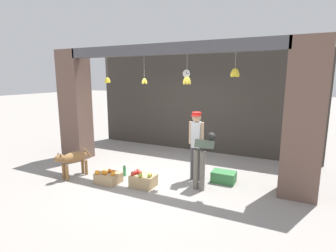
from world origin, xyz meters
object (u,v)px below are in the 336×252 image
at_px(produce_box_green, 224,177).
at_px(fruit_crate_apples, 143,180).
at_px(worker_stooping, 204,153).
at_px(wall_clock, 187,74).
at_px(shopkeeper, 196,141).
at_px(fruit_crate_oranges, 108,177).
at_px(dog, 73,159).
at_px(water_bottle, 125,171).

bearing_deg(produce_box_green, fruit_crate_apples, -147.09).
height_order(worker_stooping, wall_clock, wall_clock).
relative_size(shopkeeper, wall_clock, 5.94).
relative_size(worker_stooping, wall_clock, 4.16).
bearing_deg(fruit_crate_oranges, wall_clock, 81.24).
bearing_deg(dog, fruit_crate_oranges, 110.14).
bearing_deg(fruit_crate_oranges, fruit_crate_apples, 12.80).
xyz_separation_m(fruit_crate_apples, wall_clock, (-0.29, 3.13, 2.28)).
xyz_separation_m(produce_box_green, water_bottle, (-2.22, -0.65, -0.01)).
xyz_separation_m(dog, fruit_crate_apples, (1.74, 0.27, -0.31)).
bearing_deg(water_bottle, worker_stooping, 8.63).
bearing_deg(fruit_crate_apples, shopkeeper, 43.60).
height_order(dog, wall_clock, wall_clock).
xyz_separation_m(water_bottle, wall_clock, (0.43, 2.81, 2.30)).
xyz_separation_m(dog, wall_clock, (1.45, 3.40, 1.97)).
xyz_separation_m(worker_stooping, water_bottle, (-1.86, -0.28, -0.61)).
xyz_separation_m(fruit_crate_oranges, water_bottle, (0.09, 0.50, -0.01)).
bearing_deg(dog, wall_clock, 171.67).
bearing_deg(dog, worker_stooping, 121.58).
distance_m(shopkeeper, wall_clock, 2.98).
bearing_deg(dog, fruit_crate_apples, 113.57).
relative_size(shopkeeper, fruit_crate_oranges, 3.05).
relative_size(dog, fruit_crate_oranges, 1.80).
relative_size(fruit_crate_oranges, produce_box_green, 0.99).
bearing_deg(produce_box_green, fruit_crate_oranges, -153.35).
relative_size(dog, produce_box_green, 1.80).
height_order(fruit_crate_oranges, water_bottle, fruit_crate_oranges).
relative_size(shopkeeper, worker_stooping, 1.43).
bearing_deg(fruit_crate_apples, produce_box_green, 32.91).
relative_size(fruit_crate_apples, water_bottle, 1.98).
relative_size(shopkeeper, water_bottle, 6.23).
xyz_separation_m(dog, worker_stooping, (2.88, 0.87, 0.28)).
height_order(dog, shopkeeper, shopkeeper).
bearing_deg(fruit_crate_apples, worker_stooping, 27.71).
xyz_separation_m(worker_stooping, fruit_crate_apples, (-1.15, -0.60, -0.59)).
bearing_deg(fruit_crate_oranges, water_bottle, 80.38).
bearing_deg(worker_stooping, fruit_crate_apples, -148.38).
bearing_deg(fruit_crate_oranges, worker_stooping, 21.95).
distance_m(dog, shopkeeper, 2.89).
distance_m(fruit_crate_apples, produce_box_green, 1.80).
height_order(shopkeeper, fruit_crate_apples, shopkeeper).
distance_m(shopkeeper, fruit_crate_apples, 1.44).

